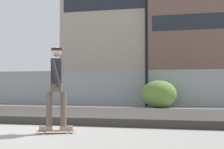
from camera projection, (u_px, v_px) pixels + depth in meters
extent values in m
plane|color=gray|center=(36.00, 131.00, 7.04)|extent=(120.00, 120.00, 0.00)
cube|color=#33302D|center=(78.00, 115.00, 9.90)|extent=(10.76, 3.84, 0.21)
cube|color=#9E5B33|center=(56.00, 131.00, 6.68)|extent=(0.82, 0.45, 0.02)
cylinder|color=silver|center=(68.00, 131.00, 6.79)|extent=(0.06, 0.05, 0.05)
cylinder|color=silver|center=(68.00, 133.00, 6.61)|extent=(0.06, 0.05, 0.05)
cylinder|color=silver|center=(44.00, 132.00, 6.74)|extent=(0.06, 0.05, 0.05)
cylinder|color=silver|center=(44.00, 133.00, 6.56)|extent=(0.06, 0.05, 0.05)
cube|color=#99999E|center=(68.00, 131.00, 6.70)|extent=(0.09, 0.15, 0.01)
cube|color=#99999E|center=(44.00, 131.00, 6.65)|extent=(0.09, 0.15, 0.01)
cube|color=gray|center=(66.00, 128.00, 6.70)|extent=(0.30, 0.18, 0.09)
cube|color=gray|center=(46.00, 128.00, 6.65)|extent=(0.30, 0.18, 0.09)
cylinder|color=brown|center=(63.00, 109.00, 6.71)|extent=(0.13, 0.13, 0.75)
cylinder|color=brown|center=(49.00, 109.00, 6.68)|extent=(0.13, 0.13, 0.75)
cube|color=brown|center=(56.00, 88.00, 6.71)|extent=(0.34, 0.40, 0.18)
cube|color=#262628|center=(57.00, 71.00, 6.72)|extent=(0.33, 0.43, 0.54)
cylinder|color=#262628|center=(57.00, 74.00, 6.96)|extent=(0.25, 0.16, 0.58)
cylinder|color=#262628|center=(56.00, 73.00, 6.48)|extent=(0.25, 0.16, 0.58)
sphere|color=tan|center=(57.00, 52.00, 6.74)|extent=(0.21, 0.21, 0.21)
cylinder|color=black|center=(57.00, 49.00, 6.74)|extent=(0.24, 0.24, 0.05)
cylinder|color=gray|center=(68.00, 88.00, 16.58)|extent=(0.06, 0.06, 1.85)
cylinder|color=gray|center=(169.00, 88.00, 15.40)|extent=(0.06, 0.06, 1.85)
cylinder|color=gray|center=(117.00, 71.00, 16.02)|extent=(26.95, 0.04, 0.04)
cylinder|color=gray|center=(117.00, 86.00, 16.00)|extent=(26.95, 0.04, 0.04)
cylinder|color=gray|center=(117.00, 105.00, 15.96)|extent=(26.95, 0.04, 0.04)
cube|color=gray|center=(117.00, 88.00, 15.99)|extent=(26.95, 0.01, 1.85)
cylinder|color=black|center=(146.00, 36.00, 15.32)|extent=(0.16, 0.16, 7.08)
cube|color=silver|center=(50.00, 91.00, 19.96)|extent=(4.55, 2.22, 0.70)
cube|color=#23282D|center=(47.00, 81.00, 20.01)|extent=(2.35, 1.81, 0.64)
cylinder|color=black|center=(74.00, 96.00, 20.63)|extent=(0.66, 0.30, 0.64)
cylinder|color=black|center=(67.00, 97.00, 18.93)|extent=(0.66, 0.30, 0.64)
cylinder|color=black|center=(35.00, 96.00, 20.96)|extent=(0.66, 0.30, 0.64)
cylinder|color=black|center=(25.00, 97.00, 19.27)|extent=(0.66, 0.30, 0.64)
cube|color=#474C54|center=(131.00, 92.00, 18.82)|extent=(4.43, 1.87, 0.70)
cube|color=#23282D|center=(128.00, 81.00, 18.89)|extent=(2.22, 1.63, 0.64)
cylinder|color=black|center=(155.00, 97.00, 19.32)|extent=(0.64, 0.25, 0.64)
cylinder|color=black|center=(152.00, 98.00, 17.66)|extent=(0.64, 0.25, 0.64)
cylinder|color=black|center=(113.00, 97.00, 19.96)|extent=(0.64, 0.25, 0.64)
cylinder|color=black|center=(106.00, 98.00, 18.29)|extent=(0.64, 0.25, 0.64)
cylinder|color=black|center=(209.00, 98.00, 18.63)|extent=(0.65, 0.28, 0.64)
cylinder|color=black|center=(209.00, 99.00, 16.99)|extent=(0.65, 0.28, 0.64)
cube|color=#9E9384|center=(118.00, 27.00, 58.50)|extent=(18.13, 13.46, 24.46)
cube|color=#1E232B|center=(110.00, 3.00, 52.02)|extent=(16.68, 0.04, 2.50)
cube|color=brown|center=(206.00, 40.00, 52.97)|extent=(18.90, 12.10, 17.77)
cube|color=#1E232B|center=(209.00, 21.00, 47.13)|extent=(17.39, 0.04, 2.50)
ellipsoid|color=#567A33|center=(159.00, 94.00, 14.51)|extent=(1.67, 1.37, 1.29)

